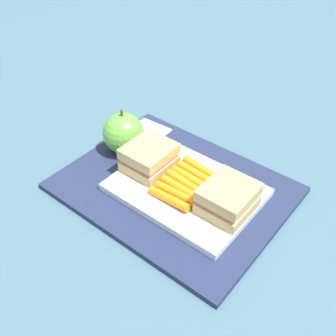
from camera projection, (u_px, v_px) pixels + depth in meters
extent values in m
plane|color=#42667A|center=(174.00, 190.00, 0.68)|extent=(2.40, 2.40, 0.00)
cube|color=navy|center=(174.00, 188.00, 0.68)|extent=(0.36, 0.28, 0.01)
cube|color=white|center=(186.00, 189.00, 0.66)|extent=(0.23, 0.17, 0.01)
cube|color=tan|center=(227.00, 204.00, 0.62)|extent=(0.07, 0.08, 0.02)
cube|color=pink|center=(228.00, 198.00, 0.61)|extent=(0.07, 0.07, 0.01)
cube|color=tan|center=(229.00, 192.00, 0.60)|extent=(0.07, 0.08, 0.02)
cube|color=tan|center=(149.00, 163.00, 0.69)|extent=(0.07, 0.08, 0.02)
cube|color=pink|center=(149.00, 157.00, 0.68)|extent=(0.07, 0.07, 0.01)
cube|color=tan|center=(149.00, 151.00, 0.67)|extent=(0.07, 0.08, 0.02)
cylinder|color=orange|center=(202.00, 169.00, 0.68)|extent=(0.08, 0.01, 0.02)
cylinder|color=orange|center=(197.00, 174.00, 0.67)|extent=(0.08, 0.01, 0.02)
cylinder|color=orange|center=(191.00, 179.00, 0.66)|extent=(0.08, 0.01, 0.02)
cylinder|color=orange|center=(187.00, 183.00, 0.65)|extent=(0.08, 0.01, 0.02)
cylinder|color=orange|center=(181.00, 189.00, 0.64)|extent=(0.08, 0.01, 0.02)
cylinder|color=orange|center=(176.00, 194.00, 0.64)|extent=(0.08, 0.01, 0.02)
cylinder|color=orange|center=(169.00, 199.00, 0.63)|extent=(0.08, 0.01, 0.02)
sphere|color=#66B742|center=(124.00, 133.00, 0.73)|extent=(0.08, 0.08, 0.08)
cylinder|color=brown|center=(122.00, 113.00, 0.70)|extent=(0.01, 0.00, 0.01)
cube|color=white|center=(147.00, 132.00, 0.79)|extent=(0.07, 0.07, 0.00)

